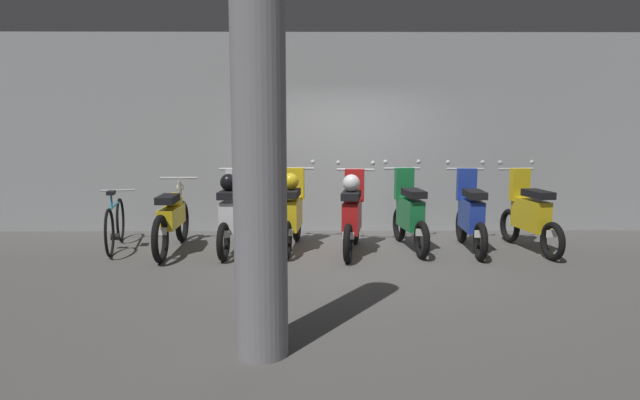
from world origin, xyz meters
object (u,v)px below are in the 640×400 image
at_px(motorbike_slot_2, 292,211).
at_px(support_pillar, 259,149).
at_px(motorbike_slot_0, 172,218).
at_px(motorbike_slot_1, 232,213).
at_px(motorbike_slot_3, 352,213).
at_px(motorbike_slot_4, 409,213).
at_px(motorbike_slot_5, 470,215).
at_px(bicycle, 115,224).
at_px(motorbike_slot_6, 529,215).

height_order(motorbike_slot_2, support_pillar, support_pillar).
relative_size(motorbike_slot_0, motorbike_slot_2, 1.16).
height_order(motorbike_slot_1, motorbike_slot_2, motorbike_slot_2).
bearing_deg(motorbike_slot_1, motorbike_slot_3, -3.45).
distance_m(motorbike_slot_0, motorbike_slot_4, 3.45).
distance_m(motorbike_slot_0, motorbike_slot_3, 2.60).
relative_size(motorbike_slot_5, support_pillar, 0.51).
height_order(motorbike_slot_1, support_pillar, support_pillar).
height_order(motorbike_slot_4, motorbike_slot_5, same).
bearing_deg(motorbike_slot_0, motorbike_slot_1, 0.85).
xyz_separation_m(motorbike_slot_0, motorbike_slot_4, (3.45, 0.14, 0.04)).
bearing_deg(motorbike_slot_0, motorbike_slot_5, 0.37).
bearing_deg(motorbike_slot_3, bicycle, 175.59).
xyz_separation_m(motorbike_slot_3, motorbike_slot_4, (0.85, 0.23, -0.04)).
bearing_deg(motorbike_slot_3, motorbike_slot_6, 2.66).
xyz_separation_m(motorbike_slot_3, motorbike_slot_6, (2.58, 0.12, -0.04)).
height_order(motorbike_slot_6, bicycle, motorbike_slot_6).
relative_size(motorbike_slot_0, motorbike_slot_1, 1.16).
relative_size(motorbike_slot_1, motorbike_slot_2, 1.00).
height_order(motorbike_slot_6, support_pillar, support_pillar).
bearing_deg(motorbike_slot_2, motorbike_slot_1, -172.45).
relative_size(bicycle, support_pillar, 0.51).
xyz_separation_m(motorbike_slot_4, motorbike_slot_6, (1.73, -0.11, 0.00)).
relative_size(motorbike_slot_6, support_pillar, 0.50).
relative_size(motorbike_slot_0, bicycle, 1.15).
height_order(motorbike_slot_2, motorbike_slot_6, same).
distance_m(motorbike_slot_1, motorbike_slot_6, 4.31).
relative_size(motorbike_slot_3, support_pillar, 0.50).
bearing_deg(motorbike_slot_2, support_pillar, -91.36).
height_order(motorbike_slot_4, motorbike_slot_6, same).
height_order(motorbike_slot_2, bicycle, motorbike_slot_2).
bearing_deg(support_pillar, motorbike_slot_1, 102.23).
relative_size(motorbike_slot_2, motorbike_slot_6, 1.00).
xyz_separation_m(motorbike_slot_1, motorbike_slot_4, (2.58, 0.12, -0.04)).
xyz_separation_m(motorbike_slot_0, motorbike_slot_6, (5.18, 0.03, 0.04)).
bearing_deg(bicycle, support_pillar, -55.95).
xyz_separation_m(motorbike_slot_0, motorbike_slot_5, (4.32, 0.03, 0.04)).
distance_m(motorbike_slot_0, motorbike_slot_2, 1.74).
xyz_separation_m(motorbike_slot_4, support_pillar, (-1.81, -3.71, 1.13)).
xyz_separation_m(motorbike_slot_2, motorbike_slot_4, (1.72, 0.01, -0.04)).
distance_m(motorbike_slot_0, motorbike_slot_6, 5.18).
relative_size(motorbike_slot_4, bicycle, 0.99).
bearing_deg(bicycle, motorbike_slot_3, -4.41).
bearing_deg(motorbike_slot_3, motorbike_slot_1, 176.55).
bearing_deg(motorbike_slot_5, motorbike_slot_6, 0.05).
xyz_separation_m(motorbike_slot_1, motorbike_slot_2, (0.86, 0.11, 0.00)).
bearing_deg(motorbike_slot_1, motorbike_slot_5, 0.25).
height_order(motorbike_slot_2, motorbike_slot_5, same).
bearing_deg(motorbike_slot_5, motorbike_slot_1, -179.75).
relative_size(motorbike_slot_4, motorbike_slot_5, 1.00).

